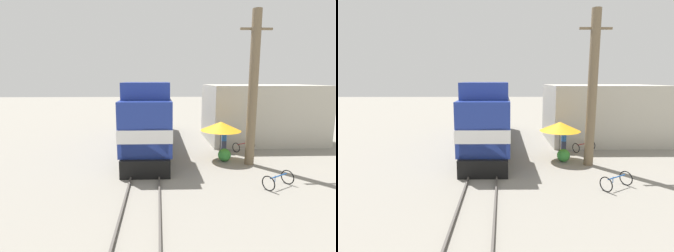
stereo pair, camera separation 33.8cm
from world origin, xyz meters
The scene contains 12 objects.
ground_plane centered at (0.00, 0.00, 0.00)m, with size 120.00×120.00×0.00m, color gray.
rail_near centered at (-0.72, 0.00, 0.07)m, with size 0.08×28.88×0.15m, color #4C4742.
rail_far centered at (0.72, 0.00, 0.07)m, with size 0.08×28.88×0.15m, color #4C4742.
locomotive centered at (0.00, 2.35, 2.08)m, with size 2.86×14.84×4.85m.
utility_pole centered at (6.12, -2.37, 4.44)m, with size 1.80×0.54×8.81m.
vendor_umbrella centered at (4.58, -1.36, 2.14)m, with size 2.51×2.51×2.43m.
billboard_sign centered at (7.86, 4.31, 2.58)m, with size 1.98×0.12×3.52m.
shrub_cluster centered at (4.77, -1.73, 0.40)m, with size 0.80×0.80×0.80m, color #388C38.
person_bystander centered at (5.23, 0.23, 0.94)m, with size 0.34×0.34×1.73m.
bicycle centered at (6.77, 0.63, 0.35)m, with size 1.73×1.40×0.68m.
bicycle_spare centered at (6.30, -5.82, 0.36)m, with size 1.64×1.36×0.70m.
building_block_distant centered at (9.11, 3.96, 2.29)m, with size 8.74×5.96×4.57m, color #B7B2A3.
Camera 1 is at (0.70, -17.27, 5.01)m, focal length 28.00 mm.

